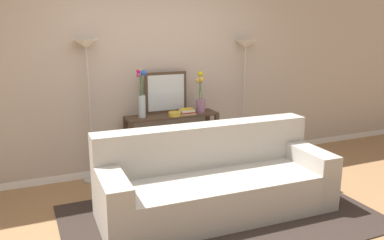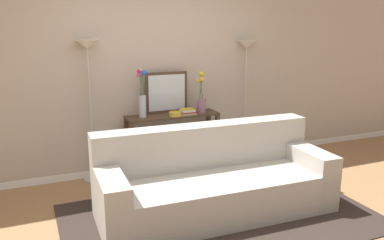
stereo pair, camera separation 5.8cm
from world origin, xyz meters
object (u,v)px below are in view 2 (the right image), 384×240
couch (214,183)px  vase_tall_flowers (142,98)px  floor_lamp_right (246,67)px  fruit_bowl (175,114)px  console_table (173,133)px  vase_short_flowers (201,98)px  book_stack (187,112)px  wall_mirror (167,93)px  book_row_under_console (146,172)px  floor_lamp_left (88,72)px

couch → vase_tall_flowers: 1.48m
floor_lamp_right → fruit_bowl: bearing=-169.6°
floor_lamp_right → fruit_bowl: 1.27m
console_table → vase_short_flowers: (0.39, -0.02, 0.44)m
floor_lamp_right → book_stack: (-0.96, -0.19, -0.52)m
console_table → wall_mirror: (-0.03, 0.13, 0.52)m
fruit_bowl → book_stack: 0.18m
console_table → fruit_bowl: size_ratio=7.50×
fruit_bowl → wall_mirror: bearing=97.2°
couch → vase_short_flowers: 1.44m
vase_tall_flowers → book_stack: size_ratio=2.82×
wall_mirror → floor_lamp_right: bearing=-0.8°
vase_tall_flowers → vase_short_flowers: (0.79, -0.02, -0.06)m
floor_lamp_right → book_stack: size_ratio=7.92×
wall_mirror → vase_short_flowers: vase_short_flowers is taller
floor_lamp_right → wall_mirror: bearing=179.2°
floor_lamp_right → book_row_under_console: floor_lamp_right is taller
couch → book_row_under_console: couch is taller
floor_lamp_left → book_row_under_console: size_ratio=7.15×
console_table → floor_lamp_left: 1.32m
console_table → vase_short_flowers: size_ratio=2.25×
fruit_bowl → vase_short_flowers: bearing=10.5°
floor_lamp_right → book_row_under_console: bearing=-175.6°
vase_short_flowers → book_stack: 0.27m
console_table → floor_lamp_left: size_ratio=0.69×
wall_mirror → vase_tall_flowers: size_ratio=0.93×
console_table → book_stack: 0.34m
floor_lamp_left → couch: bearing=-53.2°
book_row_under_console → wall_mirror: bearing=20.7°
book_row_under_console → floor_lamp_right: bearing=4.4°
book_stack → book_row_under_console: (-0.55, 0.07, -0.76)m
couch → book_stack: couch is taller
vase_short_flowers → couch: bearing=-108.1°
floor_lamp_left → book_row_under_console: floor_lamp_left is taller
floor_lamp_left → vase_short_flowers: bearing=-5.5°
console_table → floor_lamp_left: floor_lamp_left is taller
couch → floor_lamp_right: floor_lamp_right is taller
couch → book_stack: 1.28m
fruit_bowl → book_row_under_console: bearing=166.0°
console_table → fruit_bowl: (-0.00, -0.09, 0.28)m
wall_mirror → book_stack: wall_mirror is taller
couch → book_row_under_console: size_ratio=9.95×
floor_lamp_right → console_table: bearing=-174.2°
book_row_under_console → book_stack: bearing=-7.4°
floor_lamp_left → fruit_bowl: 1.18m
vase_tall_flowers → book_row_under_console: 0.97m
vase_short_flowers → fruit_bowl: bearing=-169.5°
console_table → wall_mirror: wall_mirror is taller
couch → vase_tall_flowers: vase_tall_flowers is taller
vase_short_flowers → book_row_under_console: size_ratio=2.20×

